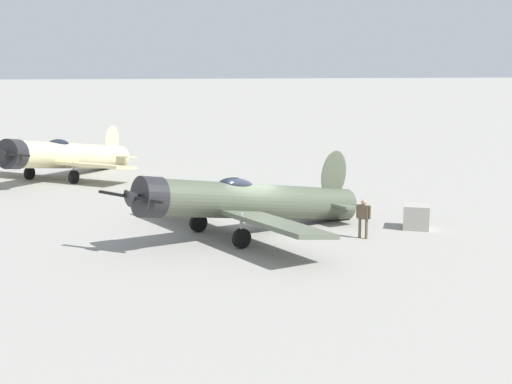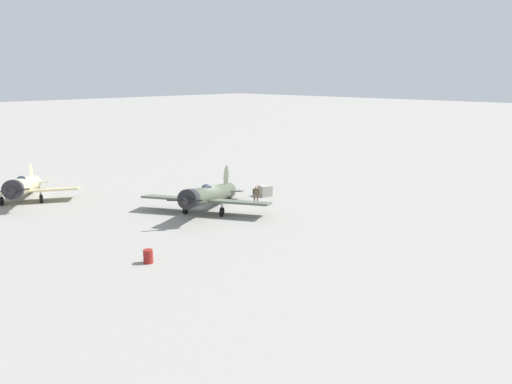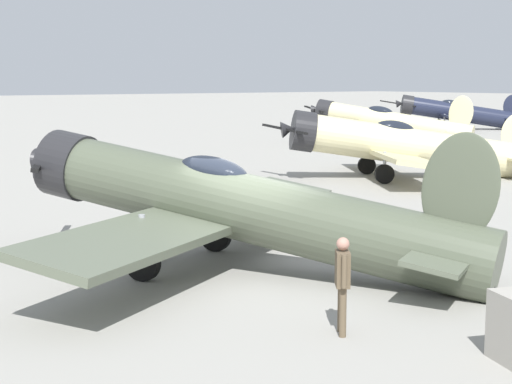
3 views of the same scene
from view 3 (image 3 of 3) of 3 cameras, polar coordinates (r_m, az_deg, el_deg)
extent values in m
plane|color=gray|center=(17.81, 0.00, -5.75)|extent=(400.00, 400.00, 0.00)
cylinder|color=#4C5442|center=(17.53, 0.00, -1.30)|extent=(9.93, 6.37, 3.02)
cylinder|color=#232326|center=(20.05, -13.07, 1.84)|extent=(1.76, 1.95, 1.72)
cone|color=#232326|center=(20.45, -14.52, 2.19)|extent=(0.89, 0.90, 0.74)
cube|color=black|center=(20.54, -14.84, 2.20)|extent=(2.49, 1.51, 0.34)
ellipsoid|color=black|center=(17.88, -3.02, 1.42)|extent=(1.93, 1.53, 0.93)
cube|color=#565E4C|center=(18.12, -3.58, -1.71)|extent=(7.14, 10.81, 0.47)
ellipsoid|color=#4C5442|center=(16.08, 14.25, 0.27)|extent=(1.64, 0.98, 2.40)
cube|color=#565E4C|center=(16.34, 13.41, -4.16)|extent=(2.61, 3.51, 0.26)
cylinder|color=#999BA0|center=(17.10, -8.06, -3.27)|extent=(0.14, 0.14, 1.02)
cylinder|color=black|center=(17.21, -8.02, -4.94)|extent=(0.80, 0.56, 0.80)
cylinder|color=#999BA0|center=(19.88, -2.89, -1.63)|extent=(0.14, 0.14, 1.02)
cylinder|color=black|center=(19.98, -2.88, -3.07)|extent=(0.80, 0.56, 0.80)
cylinder|color=black|center=(16.36, 16.17, -6.80)|extent=(0.29, 0.22, 0.28)
cylinder|color=beige|center=(35.27, 11.42, 3.09)|extent=(6.84, 9.77, 3.06)
cylinder|color=#232326|center=(34.19, 3.36, 4.31)|extent=(2.04, 1.86, 1.81)
cone|color=#232326|center=(34.10, 2.27, 4.47)|extent=(0.94, 0.92, 0.78)
cube|color=black|center=(34.08, 2.02, 4.47)|extent=(3.04, 0.29, 0.34)
ellipsoid|color=black|center=(34.94, 9.81, 4.44)|extent=(1.58, 1.91, 0.92)
cube|color=#C6BC89|center=(34.97, 9.44, 2.69)|extent=(9.66, 7.02, 0.47)
cube|color=#C6BC89|center=(36.68, 17.67, 2.24)|extent=(3.47, 2.72, 0.26)
cylinder|color=#999BA0|center=(33.21, 9.09, 2.06)|extent=(0.14, 0.14, 0.92)
cylinder|color=black|center=(33.26, 9.07, 1.27)|extent=(0.59, 0.79, 0.80)
cylinder|color=#999BA0|center=(36.48, 7.85, 2.60)|extent=(0.14, 0.14, 0.92)
cylinder|color=black|center=(36.53, 7.83, 1.88)|extent=(0.59, 0.79, 0.80)
cylinder|color=beige|center=(52.81, 9.80, 4.84)|extent=(9.36, 6.11, 2.76)
cylinder|color=#232326|center=(54.17, 4.92, 5.75)|extent=(1.67, 1.79, 1.55)
cone|color=#232326|center=(54.38, 4.27, 5.87)|extent=(0.84, 0.83, 0.67)
cube|color=black|center=(54.43, 4.12, 5.87)|extent=(2.70, 0.87, 0.41)
ellipsoid|color=black|center=(53.04, 8.78, 5.65)|extent=(1.92, 1.54, 0.92)
cube|color=#C6BC89|center=(53.13, 8.55, 4.68)|extent=(7.58, 11.39, 0.45)
ellipsoid|color=beige|center=(51.89, 14.30, 5.46)|extent=(1.62, 0.99, 2.33)
cube|color=#C6BC89|center=(51.99, 14.03, 4.11)|extent=(2.64, 3.50, 0.26)
cylinder|color=#999BA0|center=(51.82, 7.44, 4.27)|extent=(0.14, 0.14, 1.09)
cylinder|color=black|center=(51.86, 7.42, 3.67)|extent=(0.79, 0.57, 0.80)
cylinder|color=#999BA0|center=(54.82, 8.39, 4.45)|extent=(0.14, 0.14, 1.09)
cylinder|color=black|center=(54.85, 8.38, 3.88)|extent=(0.79, 0.57, 0.80)
cylinder|color=black|center=(51.91, 14.87, 3.18)|extent=(0.29, 0.23, 0.28)
cylinder|color=#1E2338|center=(70.88, 14.41, 5.42)|extent=(7.57, 8.45, 2.93)
cylinder|color=#232326|center=(70.22, 10.64, 6.09)|extent=(1.96, 1.91, 1.73)
cone|color=#232326|center=(70.15, 10.11, 6.18)|extent=(0.93, 0.93, 0.75)
cube|color=black|center=(70.14, 9.99, 6.18)|extent=(3.18, 1.21, 0.54)
ellipsoid|color=black|center=(70.70, 13.65, 6.08)|extent=(1.74, 1.85, 0.93)
cube|color=#282D42|center=(70.70, 13.46, 5.26)|extent=(9.11, 8.16, 0.42)
ellipsoid|color=#1E2338|center=(71.67, 17.67, 5.83)|extent=(1.24, 1.42, 2.11)
cube|color=#282D42|center=(71.66, 17.47, 4.93)|extent=(3.30, 3.05, 0.26)
cylinder|color=#999BA0|center=(69.00, 13.18, 4.99)|extent=(0.14, 0.14, 1.00)
cylinder|color=black|center=(69.03, 13.17, 4.58)|extent=(0.67, 0.74, 0.80)
cylinder|color=#999BA0|center=(72.25, 12.80, 5.13)|extent=(0.14, 0.14, 1.00)
cylinder|color=black|center=(72.28, 12.78, 4.73)|extent=(0.67, 0.74, 0.80)
cylinder|color=brown|center=(13.48, 6.15, -8.48)|extent=(0.12, 0.12, 0.83)
cylinder|color=brown|center=(13.76, 6.04, -8.14)|extent=(0.12, 0.12, 0.83)
cube|color=brown|center=(13.44, 6.14, -5.41)|extent=(0.49, 0.45, 0.59)
sphere|color=tan|center=(13.35, 6.17, -3.67)|extent=(0.22, 0.22, 0.22)
cylinder|color=brown|center=(13.17, 6.25, -5.62)|extent=(0.09, 0.09, 0.55)
cylinder|color=brown|center=(13.71, 6.03, -5.08)|extent=(0.09, 0.09, 0.55)
camera|label=1|loc=(26.53, -85.52, 7.87)|focal=50.80mm
camera|label=2|loc=(48.79, -65.39, 12.19)|focal=35.62mm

